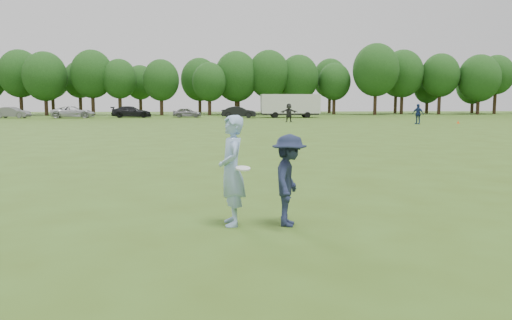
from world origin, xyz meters
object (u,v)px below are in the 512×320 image
object	(u,v)px
car_f	(239,112)
player_far_b	(418,114)
field_cone	(458,122)
player_far_d	(289,113)
defender	(289,180)
car_e	(187,113)
car_c	(73,112)
car_d	(131,112)
car_b	(12,113)
thrower	(232,171)
cargo_trailer	(290,105)

from	to	relation	value
car_f	player_far_b	bearing A→B (deg)	-132.47
player_far_b	field_cone	xyz separation A→B (m)	(4.66, 0.93, -0.85)
player_far_b	player_far_d	distance (m)	13.44
defender	player_far_d	xyz separation A→B (m)	(6.68, 45.20, 0.17)
player_far_b	car_e	size ratio (longest dim) A/B	0.51
defender	field_cone	world-z (taller)	defender
player_far_d	car_c	distance (m)	30.80
car_d	field_cone	world-z (taller)	car_d
player_far_b	car_b	xyz separation A→B (m)	(-47.12, 21.27, -0.26)
thrower	car_d	bearing A→B (deg)	-175.45
car_e	car_d	bearing A→B (deg)	92.80
car_e	defender	bearing A→B (deg)	-172.23
player_far_b	car_c	world-z (taller)	player_far_b
car_c	car_d	size ratio (longest dim) A/B	1.05
field_cone	cargo_trailer	distance (m)	24.14
player_far_d	car_e	xyz separation A→B (m)	(-11.91, 15.81, -0.34)
thrower	cargo_trailer	world-z (taller)	cargo_trailer
car_f	cargo_trailer	distance (m)	7.20
player_far_b	field_cone	size ratio (longest dim) A/B	6.68
car_b	car_f	bearing A→B (deg)	-86.20
car_c	player_far_d	bearing A→B (deg)	-125.98
thrower	player_far_d	distance (m)	45.73
player_far_b	car_f	xyz separation A→B (m)	(-16.84, 19.47, -0.24)
player_far_d	field_cone	xyz separation A→B (m)	(16.68, -5.10, -0.86)
defender	field_cone	bearing A→B (deg)	-15.36
player_far_b	cargo_trailer	xyz separation A→B (m)	(-9.75, 20.23, 0.77)
thrower	car_f	world-z (taller)	thrower
player_far_b	car_c	bearing A→B (deg)	-159.21
player_far_b	cargo_trailer	bearing A→B (deg)	164.60
car_f	thrower	bearing A→B (deg)	-176.16
cargo_trailer	car_c	bearing A→B (deg)	178.84
car_b	car_d	size ratio (longest dim) A/B	0.84
car_b	car_c	xyz separation A→B (m)	(8.09, -0.45, 0.04)
player_far_d	field_cone	world-z (taller)	player_far_d
car_c	field_cone	bearing A→B (deg)	-121.74
car_c	car_f	bearing A→B (deg)	-100.74
player_far_d	car_b	distance (m)	38.28
car_d	field_cone	size ratio (longest dim) A/B	17.92
car_b	cargo_trailer	distance (m)	37.40
defender	car_b	bearing A→B (deg)	40.05
car_d	car_e	bearing A→B (deg)	-94.13
car_b	player_far_b	bearing A→B (deg)	-107.10
car_d	car_e	distance (m)	7.61
defender	field_cone	size ratio (longest dim) A/B	5.65
player_far_b	player_far_d	world-z (taller)	player_far_d
car_d	defender	bearing A→B (deg)	-172.16
player_far_b	cargo_trailer	size ratio (longest dim) A/B	0.22
thrower	car_f	size ratio (longest dim) A/B	0.44
thrower	defender	xyz separation A→B (m)	(1.05, -0.13, -0.17)
player_far_d	car_d	distance (m)	25.13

